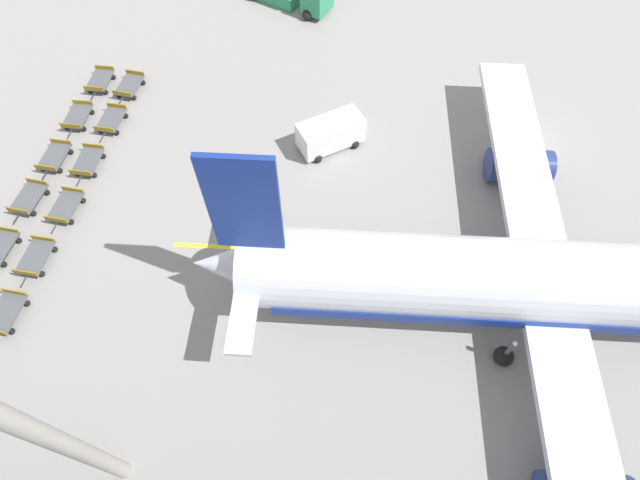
% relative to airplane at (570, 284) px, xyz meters
% --- Properties ---
extents(ground_plane, '(500.00, 500.00, 0.00)m').
position_rel_airplane_xyz_m(ground_plane, '(-13.34, 0.25, -3.23)').
color(ground_plane, gray).
extents(airplane, '(36.08, 39.67, 11.87)m').
position_rel_airplane_xyz_m(airplane, '(0.00, 0.00, 0.00)').
color(airplane, silver).
rests_on(airplane, ground_plane).
extents(service_van, '(4.14, 4.81, 2.16)m').
position_rel_airplane_xyz_m(service_van, '(-11.00, -13.60, -2.06)').
color(service_van, white).
rests_on(service_van, ground_plane).
extents(baggage_dolly_row_near_col_a, '(3.16, 1.64, 0.92)m').
position_rel_airplane_xyz_m(baggage_dolly_row_near_col_a, '(-14.87, -31.71, -2.76)').
color(baggage_dolly_row_near_col_a, '#515459').
rests_on(baggage_dolly_row_near_col_a, ground_plane).
extents(baggage_dolly_row_near_col_b, '(3.16, 1.65, 0.92)m').
position_rel_airplane_xyz_m(baggage_dolly_row_near_col_b, '(-10.98, -31.93, -2.76)').
color(baggage_dolly_row_near_col_b, '#515459').
rests_on(baggage_dolly_row_near_col_b, ground_plane).
extents(baggage_dolly_row_near_col_c, '(3.17, 1.68, 0.92)m').
position_rel_airplane_xyz_m(baggage_dolly_row_near_col_c, '(-7.09, -32.00, -2.76)').
color(baggage_dolly_row_near_col_c, '#515459').
rests_on(baggage_dolly_row_near_col_c, ground_plane).
extents(baggage_dolly_row_near_col_d, '(3.21, 1.77, 0.92)m').
position_rel_airplane_xyz_m(baggage_dolly_row_near_col_d, '(-3.53, -32.20, -2.76)').
color(baggage_dolly_row_near_col_d, '#515459').
rests_on(baggage_dolly_row_near_col_d, ground_plane).
extents(baggage_dolly_row_mid_a_col_a, '(3.20, 1.77, 0.92)m').
position_rel_airplane_xyz_m(baggage_dolly_row_mid_a_col_a, '(-14.62, -29.31, -2.76)').
color(baggage_dolly_row_mid_a_col_a, '#515459').
rests_on(baggage_dolly_row_mid_a_col_a, ground_plane).
extents(baggage_dolly_row_mid_a_col_b, '(3.18, 1.69, 0.92)m').
position_rel_airplane_xyz_m(baggage_dolly_row_mid_a_col_b, '(-10.96, -29.40, -2.76)').
color(baggage_dolly_row_mid_a_col_b, '#515459').
rests_on(baggage_dolly_row_mid_a_col_b, ground_plane).
extents(baggage_dolly_row_mid_a_col_c, '(3.15, 1.63, 0.92)m').
position_rel_airplane_xyz_m(baggage_dolly_row_mid_a_col_c, '(-6.98, -29.60, -2.76)').
color(baggage_dolly_row_mid_a_col_c, '#515459').
rests_on(baggage_dolly_row_mid_a_col_c, ground_plane).
extents(baggage_dolly_row_mid_a_col_d, '(3.19, 1.73, 0.92)m').
position_rel_airplane_xyz_m(baggage_dolly_row_mid_a_col_d, '(-3.19, -29.59, -2.76)').
color(baggage_dolly_row_mid_a_col_d, '#515459').
rests_on(baggage_dolly_row_mid_a_col_d, ground_plane).
extents(baggage_dolly_row_mid_a_col_e, '(3.17, 1.67, 0.92)m').
position_rel_airplane_xyz_m(baggage_dolly_row_mid_a_col_e, '(0.60, -29.87, -2.76)').
color(baggage_dolly_row_mid_a_col_e, '#515459').
rests_on(baggage_dolly_row_mid_a_col_e, ground_plane).
extents(baggage_dolly_row_mid_a_col_f, '(3.19, 1.71, 0.92)m').
position_rel_airplane_xyz_m(baggage_dolly_row_mid_a_col_f, '(4.22, -29.99, -2.76)').
color(baggage_dolly_row_mid_a_col_f, '#515459').
rests_on(baggage_dolly_row_mid_a_col_f, ground_plane).
extents(stand_guidance_stripe, '(2.21, 28.10, 0.01)m').
position_rel_airplane_xyz_m(stand_guidance_stripe, '(-2.56, -8.19, -3.22)').
color(stand_guidance_stripe, yellow).
rests_on(stand_guidance_stripe, ground_plane).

